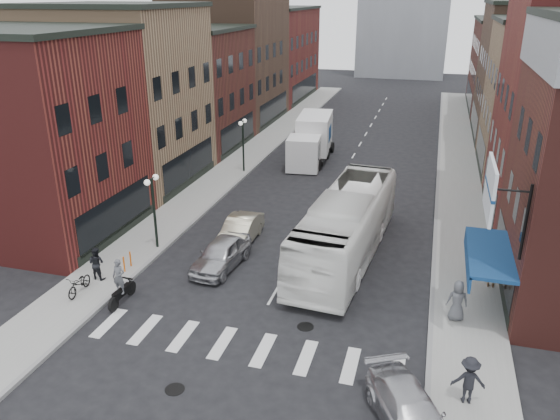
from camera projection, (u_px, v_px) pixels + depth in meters
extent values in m
plane|color=black|center=(267.00, 307.00, 24.02)|extent=(160.00, 160.00, 0.00)
cube|color=gray|center=(247.00, 157.00, 45.80)|extent=(3.00, 74.00, 0.15)
cube|color=gray|center=(459.00, 174.00, 41.48)|extent=(3.00, 74.00, 0.15)
cube|color=gray|center=(264.00, 159.00, 45.45)|extent=(0.20, 74.00, 0.16)
cube|color=gray|center=(438.00, 173.00, 41.89)|extent=(0.20, 74.00, 0.16)
cube|color=silver|center=(244.00, 347.00, 21.34)|extent=(12.00, 2.20, 0.01)
cube|color=maroon|center=(28.00, 138.00, 29.81)|extent=(10.00, 9.00, 11.00)
cube|color=black|center=(117.00, 213.00, 29.99)|extent=(0.08, 7.20, 2.20)
cube|color=black|center=(9.00, 29.00, 27.72)|extent=(10.30, 9.20, 0.30)
cube|color=#947252|center=(120.00, 99.00, 38.12)|extent=(10.00, 10.00, 12.00)
cube|color=black|center=(189.00, 165.00, 38.48)|extent=(0.08, 8.00, 2.20)
cube|color=black|center=(110.00, 5.00, 35.84)|extent=(10.30, 10.20, 0.30)
cube|color=#4F211C|center=(183.00, 90.00, 47.42)|extent=(10.00, 10.00, 10.00)
cube|color=black|center=(238.00, 132.00, 47.41)|extent=(0.08, 8.00, 2.20)
cube|color=black|center=(179.00, 28.00, 45.51)|extent=(10.30, 10.20, 0.30)
cube|color=#4C3426|center=(228.00, 59.00, 56.69)|extent=(10.00, 12.00, 13.00)
cube|color=black|center=(274.00, 108.00, 57.24)|extent=(0.08, 9.60, 2.20)
cube|color=maroon|center=(267.00, 55.00, 69.57)|extent=(10.00, 16.00, 11.00)
cube|color=black|center=(305.00, 88.00, 69.75)|extent=(0.08, 12.80, 2.20)
cube|color=black|center=(267.00, 8.00, 67.47)|extent=(10.30, 16.20, 0.30)
cube|color=black|center=(505.00, 258.00, 24.90)|extent=(0.08, 7.20, 2.20)
cube|color=black|center=(490.00, 191.00, 33.38)|extent=(0.08, 8.00, 2.20)
cube|color=#947252|center=(560.00, 102.00, 39.60)|extent=(10.00, 10.00, 11.00)
cube|color=black|center=(481.00, 149.00, 42.32)|extent=(0.08, 8.00, 2.20)
cube|color=#4C3426|center=(539.00, 75.00, 49.25)|extent=(10.00, 12.00, 12.00)
cube|color=black|center=(474.00, 120.00, 52.14)|extent=(0.08, 9.60, 2.20)
cube|color=black|center=(551.00, 2.00, 46.97)|extent=(10.30, 12.20, 0.30)
cube|color=#4F211C|center=(519.00, 67.00, 62.12)|extent=(10.00, 16.00, 10.00)
cube|color=black|center=(469.00, 95.00, 64.65)|extent=(0.08, 12.80, 2.20)
cube|color=black|center=(526.00, 19.00, 60.22)|extent=(10.30, 16.20, 0.30)
cube|color=navy|center=(490.00, 253.00, 22.94)|extent=(1.80, 5.00, 0.15)
cube|color=navy|center=(468.00, 258.00, 23.28)|extent=(0.10, 5.00, 0.70)
cylinder|color=black|center=(526.00, 223.00, 20.09)|extent=(0.12, 0.12, 3.00)
cylinder|color=black|center=(510.00, 190.00, 19.83)|extent=(1.40, 0.08, 0.08)
cube|color=silver|center=(490.00, 189.00, 20.00)|extent=(0.12, 3.00, 2.00)
cylinder|color=black|center=(155.00, 215.00, 28.73)|extent=(0.14, 0.14, 4.00)
cylinder|color=black|center=(151.00, 179.00, 27.99)|extent=(0.06, 0.90, 0.06)
sphere|color=white|center=(147.00, 182.00, 27.61)|extent=(0.32, 0.32, 0.32)
sphere|color=white|center=(156.00, 177.00, 28.41)|extent=(0.32, 0.32, 0.32)
cylinder|color=black|center=(243.00, 148.00, 41.24)|extent=(0.14, 0.14, 4.00)
cylinder|color=black|center=(243.00, 121.00, 40.50)|extent=(0.06, 0.90, 0.06)
sphere|color=white|center=(241.00, 123.00, 40.11)|extent=(0.32, 0.32, 0.32)
sphere|color=white|center=(245.00, 121.00, 40.92)|extent=(0.32, 0.32, 0.32)
cylinder|color=#D8590C|center=(124.00, 264.00, 26.64)|extent=(0.08, 0.08, 0.80)
cylinder|color=#D8590C|center=(130.00, 259.00, 27.18)|extent=(0.08, 0.08, 0.80)
cube|color=white|center=(304.00, 153.00, 42.05)|extent=(2.69, 2.87, 2.53)
cube|color=black|center=(304.00, 150.00, 41.96)|extent=(2.60, 1.67, 1.11)
cube|color=white|center=(315.00, 132.00, 45.20)|extent=(3.07, 5.49, 2.93)
cube|color=navy|center=(315.00, 132.00, 45.20)|extent=(2.77, 2.28, 1.21)
cube|color=black|center=(314.00, 152.00, 45.64)|extent=(2.90, 6.77, 0.35)
cylinder|color=black|center=(290.00, 163.00, 42.87)|extent=(0.28, 0.91, 0.91)
cylinder|color=black|center=(319.00, 165.00, 42.28)|extent=(0.28, 0.91, 0.91)
cylinder|color=black|center=(300.00, 151.00, 45.94)|extent=(0.28, 0.91, 0.91)
cylinder|color=black|center=(327.00, 153.00, 45.35)|extent=(0.28, 0.91, 0.91)
cylinder|color=black|center=(306.00, 145.00, 47.74)|extent=(0.28, 0.91, 0.91)
cylinder|color=black|center=(332.00, 147.00, 47.15)|extent=(0.28, 0.91, 0.91)
cylinder|color=black|center=(131.00, 288.00, 24.94)|extent=(0.14, 0.65, 0.65)
cylinder|color=black|center=(113.00, 304.00, 23.62)|extent=(0.14, 0.65, 0.65)
cube|color=black|center=(122.00, 292.00, 24.20)|extent=(0.31, 1.19, 0.34)
cube|color=black|center=(127.00, 278.00, 24.54)|extent=(0.54, 0.09, 0.06)
imported|color=#53565B|center=(119.00, 277.00, 23.81)|extent=(0.61, 0.42, 1.62)
imported|color=white|center=(347.00, 225.00, 28.06)|extent=(3.93, 12.77, 3.50)
imported|color=#B7B8BC|center=(221.00, 254.00, 27.26)|extent=(2.17, 4.53, 1.49)
imported|color=beige|center=(240.00, 231.00, 29.97)|extent=(1.57, 4.37, 1.44)
imported|color=#B3B3B8|center=(411.00, 414.00, 17.04)|extent=(3.71, 4.81, 1.30)
imported|color=black|center=(79.00, 284.00, 24.72)|extent=(0.73, 1.80, 0.93)
imported|color=black|center=(96.00, 263.00, 25.85)|extent=(0.82, 0.51, 1.62)
imported|color=black|center=(469.00, 380.00, 17.98)|extent=(1.16, 0.67, 1.71)
imported|color=olive|center=(493.00, 272.00, 25.14)|extent=(0.91, 0.49, 1.53)
imported|color=#505257|center=(457.00, 301.00, 22.55)|extent=(0.94, 0.69, 1.77)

